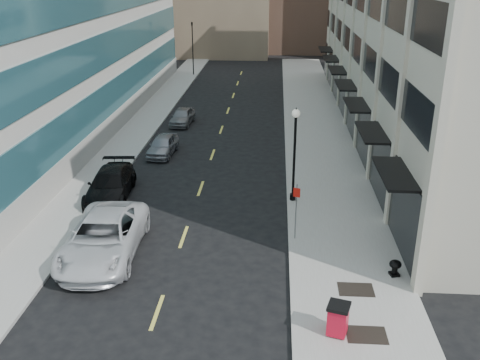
# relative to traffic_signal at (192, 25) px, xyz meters

# --- Properties ---
(ground) EXTENTS (160.00, 160.00, 0.00)m
(ground) POSITION_rel_traffic_signal_xyz_m (5.50, -48.00, -5.72)
(ground) COLOR black
(ground) RESTS_ON ground
(sidewalk_right) EXTENTS (5.00, 80.00, 0.15)m
(sidewalk_right) POSITION_rel_traffic_signal_xyz_m (13.00, -28.00, -5.64)
(sidewalk_right) COLOR #9A968C
(sidewalk_right) RESTS_ON ground
(sidewalk_left) EXTENTS (3.00, 80.00, 0.15)m
(sidewalk_left) POSITION_rel_traffic_signal_xyz_m (-1.00, -28.00, -5.64)
(sidewalk_left) COLOR #9A968C
(sidewalk_left) RESTS_ON ground
(building_right) EXTENTS (15.30, 46.50, 18.25)m
(building_right) POSITION_rel_traffic_signal_xyz_m (22.44, -21.01, 3.28)
(building_right) COLOR #BCB49F
(building_right) RESTS_ON ground
(grate_mid) EXTENTS (1.40, 1.00, 0.01)m
(grate_mid) POSITION_rel_traffic_signal_xyz_m (13.10, -47.00, -5.56)
(grate_mid) COLOR black
(grate_mid) RESTS_ON sidewalk_right
(grate_far) EXTENTS (1.40, 1.00, 0.01)m
(grate_far) POSITION_rel_traffic_signal_xyz_m (13.10, -44.20, -5.56)
(grate_far) COLOR black
(grate_far) RESTS_ON sidewalk_right
(road_centerline) EXTENTS (0.15, 68.20, 0.01)m
(road_centerline) POSITION_rel_traffic_signal_xyz_m (5.50, -31.00, -5.71)
(road_centerline) COLOR #D8CC4C
(road_centerline) RESTS_ON ground
(traffic_signal) EXTENTS (0.66, 0.66, 6.98)m
(traffic_signal) POSITION_rel_traffic_signal_xyz_m (0.00, 0.00, 0.00)
(traffic_signal) COLOR black
(traffic_signal) RESTS_ON ground
(car_white_van) EXTENTS (3.30, 6.72, 1.84)m
(car_white_van) POSITION_rel_traffic_signal_xyz_m (2.30, -42.00, -4.80)
(car_white_van) COLOR silver
(car_white_van) RESTS_ON ground
(car_black_pickup) EXTENTS (2.62, 5.58, 1.58)m
(car_black_pickup) POSITION_rel_traffic_signal_xyz_m (0.70, -35.63, -4.93)
(car_black_pickup) COLOR black
(car_black_pickup) RESTS_ON ground
(car_silver_sedan) EXTENTS (1.85, 4.05, 1.35)m
(car_silver_sedan) POSITION_rel_traffic_signal_xyz_m (2.12, -28.22, -5.04)
(car_silver_sedan) COLOR gray
(car_silver_sedan) RESTS_ON ground
(car_grey_sedan) EXTENTS (1.83, 3.99, 1.32)m
(car_grey_sedan) POSITION_rel_traffic_signal_xyz_m (2.19, -20.64, -5.06)
(car_grey_sedan) COLOR gray
(car_grey_sedan) RESTS_ON ground
(trash_bin) EXTENTS (0.92, 0.92, 1.20)m
(trash_bin) POSITION_rel_traffic_signal_xyz_m (12.07, -47.00, -4.92)
(trash_bin) COLOR red
(trash_bin) RESTS_ON sidewalk_right
(lamppost) EXTENTS (0.43, 0.43, 5.20)m
(lamppost) POSITION_rel_traffic_signal_xyz_m (10.80, -35.60, -2.52)
(lamppost) COLOR black
(lamppost) RESTS_ON sidewalk_right
(sign_post) EXTENTS (0.31, 0.13, 2.75)m
(sign_post) POSITION_rel_traffic_signal_xyz_m (10.80, -40.06, -3.83)
(sign_post) COLOR slate
(sign_post) RESTS_ON sidewalk_right
(urn_planter) EXTENTS (0.50, 0.50, 0.69)m
(urn_planter) POSITION_rel_traffic_signal_xyz_m (14.82, -43.02, -5.15)
(urn_planter) COLOR black
(urn_planter) RESTS_ON sidewalk_right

